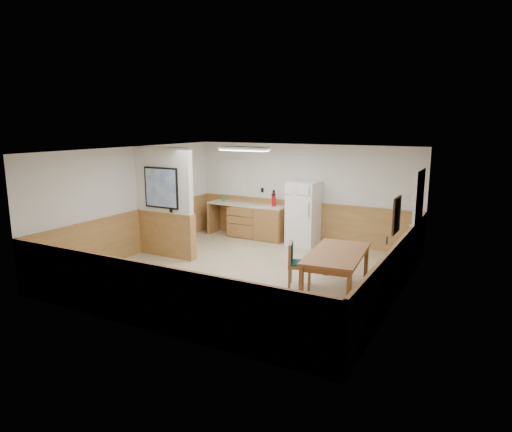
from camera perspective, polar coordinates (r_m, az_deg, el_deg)
The scene contains 20 objects.
ground at distance 9.42m, azimuth -1.14°, elevation -7.14°, with size 6.00×6.00×0.00m, color tan.
ceiling at distance 8.94m, azimuth -1.20°, elevation 8.22°, with size 6.00×6.00×0.02m, color silver.
back_wall at distance 11.76m, azimuth 6.03°, elevation 2.84°, with size 6.00×0.02×2.50m, color silver.
right_wall at distance 8.09m, azimuth 17.68°, elevation -1.63°, with size 0.02×6.00×2.50m, color silver.
left_wall at distance 10.87m, azimuth -15.09°, elevation 1.78°, with size 0.02×6.00×2.50m, color silver.
wainscot_back at distance 11.88m, azimuth 5.92°, elevation -0.75°, with size 6.00×0.04×1.00m, color #B78249.
wainscot_right at distance 8.29m, azimuth 17.23°, elevation -6.67°, with size 0.04×6.00×1.00m, color #B78249.
wainscot_left at distance 11.00m, azimuth -14.81°, elevation -2.08°, with size 0.04×6.00×1.00m, color #B78249.
partition_wall at distance 10.52m, azimuth -11.38°, elevation 1.55°, with size 1.50×0.20×2.50m.
kitchen_counter at distance 12.13m, azimuth 0.09°, elevation -0.63°, with size 2.20×0.61×1.00m.
exterior_door at distance 9.97m, azimuth 19.48°, elevation -0.50°, with size 0.07×1.02×2.15m.
kitchen_window at distance 12.64m, azimuth -2.85°, elevation 4.86°, with size 0.80×0.04×1.00m.
wall_painting at distance 7.75m, azimuth 17.15°, elevation 0.11°, with size 0.04×0.50×0.60m.
fluorescent_fixture at distance 10.47m, azimuth -1.52°, elevation 8.41°, with size 1.20×0.30×0.09m.
refrigerator at distance 11.45m, azimuth 5.94°, elevation 0.32°, with size 0.71×0.72×1.60m.
dining_table at distance 8.33m, azimuth 10.06°, elevation -5.09°, with size 1.10×1.92×0.75m.
dining_bench at distance 8.30m, azimuth 15.83°, elevation -7.70°, with size 0.44×1.64×0.45m.
dining_chair at distance 8.56m, azimuth 4.95°, elevation -5.63°, with size 0.68×0.56×0.85m.
fire_extinguisher at distance 11.82m, azimuth 2.22°, elevation 2.13°, with size 0.14×0.14×0.43m.
soap_bottle at distance 12.59m, azimuth -4.07°, elevation 2.29°, with size 0.06×0.06×0.20m, color #1A8F3F.
Camera 1 is at (4.39, -7.77, 3.02)m, focal length 32.00 mm.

